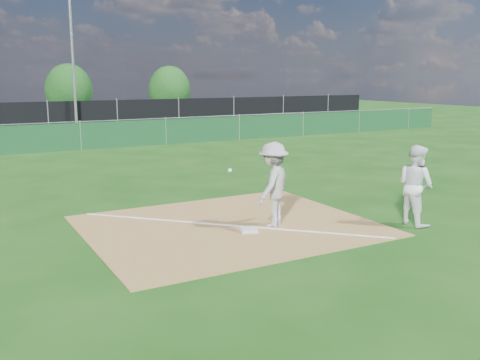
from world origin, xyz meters
name	(u,v)px	position (x,y,z in m)	size (l,w,h in m)	color
ground	(113,166)	(0.00, 10.00, 0.00)	(90.00, 90.00, 0.00)	#13410E
infield_dirt	(229,226)	(0.00, 1.00, 0.01)	(6.00, 5.00, 0.02)	olive
foul_line	(229,225)	(0.00, 1.00, 0.03)	(0.08, 7.00, 0.01)	white
green_fence	(81,136)	(0.00, 15.00, 0.60)	(44.00, 0.05, 1.20)	#0F391C
black_fence	(48,117)	(0.00, 23.00, 0.90)	(46.00, 0.04, 1.80)	black
parking_lot	(36,126)	(0.00, 28.00, 0.01)	(46.00, 9.00, 0.01)	black
light_pole	(73,62)	(1.50, 22.70, 4.00)	(0.16, 0.16, 8.00)	slate
first_base	(248,230)	(0.14, 0.38, 0.06)	(0.34, 0.34, 0.07)	silver
play_at_first	(273,184)	(0.83, 0.53, 0.93)	(1.93, 1.24, 1.82)	#B0B0B2
runner	(416,185)	(3.64, -0.84, 0.88)	(0.86, 0.67, 1.77)	white
car_mid	(2,119)	(-2.10, 26.64, 0.67)	(1.40, 4.01, 1.32)	black
car_right	(134,114)	(6.38, 27.09, 0.67)	(1.84, 4.53, 1.31)	black
tree_mid	(69,91)	(3.29, 33.13, 2.14)	(3.50, 3.50, 4.16)	#382316
tree_right	(170,90)	(11.32, 32.86, 2.09)	(3.42, 3.42, 4.05)	#382316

